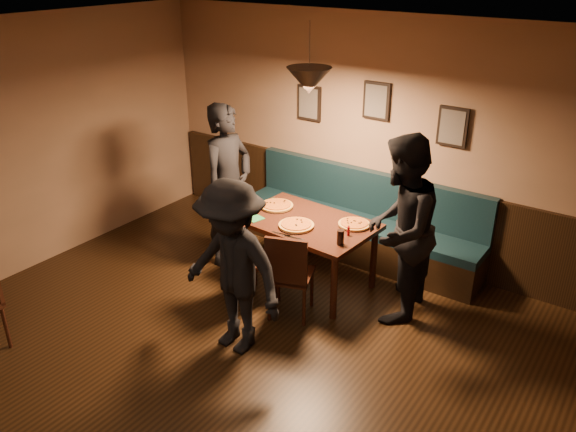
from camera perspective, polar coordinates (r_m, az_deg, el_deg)
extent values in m
plane|color=black|center=(4.98, -12.27, -18.55)|extent=(7.00, 7.00, 0.00)
plane|color=silver|center=(3.70, -16.30, 14.99)|extent=(7.00, 7.00, 0.00)
plane|color=#8C704F|center=(6.75, 8.69, 7.61)|extent=(6.00, 0.00, 6.00)
cube|color=black|center=(7.04, 8.11, 0.55)|extent=(5.88, 0.06, 1.00)
cube|color=black|center=(7.07, 2.13, 11.20)|extent=(0.32, 0.04, 0.42)
cube|color=black|center=(6.61, 8.82, 11.28)|extent=(0.32, 0.04, 0.42)
cube|color=black|center=(6.31, 16.09, 8.55)|extent=(0.32, 0.04, 0.42)
cone|color=black|center=(5.63, 2.11, 13.36)|extent=(0.44, 0.44, 0.25)
cube|color=#31190D|center=(6.27, 1.84, -3.62)|extent=(1.47, 1.00, 0.76)
imported|color=black|center=(6.55, -5.94, 3.03)|extent=(0.47, 0.70, 1.90)
imported|color=black|center=(5.60, 11.06, -1.34)|extent=(0.84, 1.01, 1.89)
imported|color=black|center=(5.09, -5.56, -5.21)|extent=(1.10, 0.67, 1.66)
cylinder|color=#C28324|center=(6.42, -1.14, 1.05)|extent=(0.44, 0.44, 0.04)
cylinder|color=orange|center=(5.96, 0.83, -0.92)|extent=(0.44, 0.44, 0.04)
cylinder|color=orange|center=(6.03, 6.60, -0.80)|extent=(0.43, 0.43, 0.04)
cylinder|color=black|center=(5.61, 5.25, -2.12)|extent=(0.09, 0.09, 0.15)
cylinder|color=#980510|center=(5.80, 6.05, -1.41)|extent=(0.03, 0.03, 0.12)
cube|color=#1B6734|center=(6.56, -1.09, 1.45)|extent=(0.22, 0.22, 0.01)
cube|color=#1F773B|center=(6.16, -3.34, -0.22)|extent=(0.20, 0.20, 0.01)
cube|color=silver|center=(5.78, -0.09, -1.97)|extent=(0.21, 0.05, 0.00)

